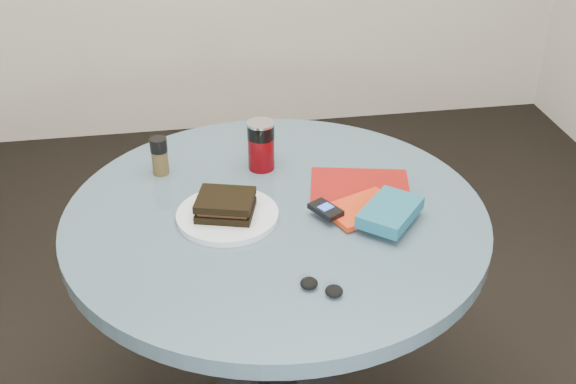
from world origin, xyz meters
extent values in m
cylinder|color=black|center=(0.00, 0.00, 0.37)|extent=(0.11, 0.11, 0.68)
cylinder|color=#3B5362|center=(0.00, 0.00, 0.73)|extent=(1.00, 1.00, 0.04)
cylinder|color=silver|center=(-0.11, -0.01, 0.76)|extent=(0.28, 0.28, 0.02)
cube|color=black|center=(-0.12, -0.01, 0.77)|extent=(0.15, 0.14, 0.02)
cube|color=#361E14|center=(-0.12, -0.01, 0.79)|extent=(0.13, 0.12, 0.01)
cube|color=black|center=(-0.12, -0.01, 0.80)|extent=(0.15, 0.14, 0.02)
cylinder|color=#5E0409|center=(0.00, 0.21, 0.79)|extent=(0.08, 0.08, 0.09)
cylinder|color=black|center=(0.00, 0.21, 0.86)|extent=(0.08, 0.08, 0.04)
cylinder|color=silver|center=(0.00, 0.21, 0.88)|extent=(0.08, 0.08, 0.01)
cylinder|color=#48391E|center=(-0.26, 0.23, 0.78)|extent=(0.05, 0.05, 0.06)
cylinder|color=black|center=(-0.26, 0.23, 0.83)|extent=(0.05, 0.05, 0.04)
cube|color=maroon|center=(0.22, 0.07, 0.75)|extent=(0.28, 0.23, 0.00)
cube|color=#B52C0E|center=(0.20, -0.04, 0.76)|extent=(0.20, 0.17, 0.01)
cube|color=#165169|center=(0.25, -0.10, 0.78)|extent=(0.18, 0.19, 0.03)
cube|color=black|center=(0.11, -0.05, 0.77)|extent=(0.08, 0.09, 0.01)
cube|color=blue|center=(0.11, -0.05, 0.78)|extent=(0.04, 0.04, 0.00)
ellipsoid|color=black|center=(0.02, -0.29, 0.76)|extent=(0.05, 0.05, 0.02)
ellipsoid|color=black|center=(0.07, -0.32, 0.76)|extent=(0.05, 0.05, 0.02)
camera|label=1|loc=(-0.20, -1.41, 1.68)|focal=45.00mm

